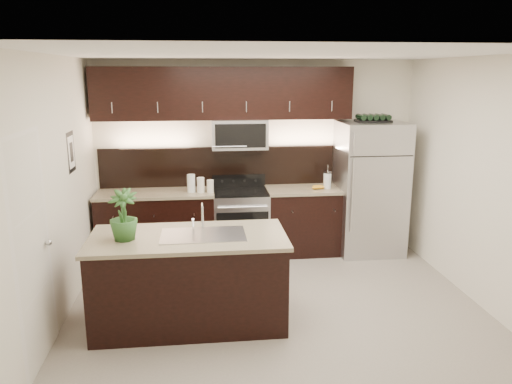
% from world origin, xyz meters
% --- Properties ---
extents(ground, '(4.50, 4.50, 0.00)m').
position_xyz_m(ground, '(0.00, 0.00, 0.00)').
color(ground, gray).
rests_on(ground, ground).
extents(room_walls, '(4.52, 4.02, 2.71)m').
position_xyz_m(room_walls, '(-0.11, -0.04, 1.70)').
color(room_walls, silver).
rests_on(room_walls, ground).
extents(counter_run, '(3.51, 0.65, 0.94)m').
position_xyz_m(counter_run, '(-0.46, 1.69, 0.47)').
color(counter_run, black).
rests_on(counter_run, ground).
extents(upper_fixtures, '(3.49, 0.40, 1.66)m').
position_xyz_m(upper_fixtures, '(-0.43, 1.84, 2.14)').
color(upper_fixtures, black).
rests_on(upper_fixtures, counter_run).
extents(island, '(1.96, 0.96, 0.94)m').
position_xyz_m(island, '(-0.94, -0.24, 0.47)').
color(island, black).
rests_on(island, ground).
extents(sink_faucet, '(0.84, 0.50, 0.28)m').
position_xyz_m(sink_faucet, '(-0.79, -0.23, 0.96)').
color(sink_faucet, silver).
rests_on(sink_faucet, island).
extents(refrigerator, '(0.90, 0.81, 1.86)m').
position_xyz_m(refrigerator, '(1.58, 1.63, 0.93)').
color(refrigerator, '#B2B2B7').
rests_on(refrigerator, ground).
extents(wine_rack, '(0.46, 0.28, 0.11)m').
position_xyz_m(wine_rack, '(1.58, 1.63, 1.91)').
color(wine_rack, black).
rests_on(wine_rack, refrigerator).
extents(plant, '(0.31, 0.31, 0.50)m').
position_xyz_m(plant, '(-1.55, -0.29, 1.19)').
color(plant, '#2A5723').
rests_on(plant, island).
extents(canisters, '(0.36, 0.16, 0.24)m').
position_xyz_m(canisters, '(-0.83, 1.62, 1.05)').
color(canisters, silver).
rests_on(canisters, counter_run).
extents(french_press, '(0.11, 0.11, 0.32)m').
position_xyz_m(french_press, '(0.97, 1.64, 1.06)').
color(french_press, silver).
rests_on(french_press, counter_run).
extents(bananas, '(0.21, 0.18, 0.06)m').
position_xyz_m(bananas, '(0.77, 1.61, 0.97)').
color(bananas, orange).
rests_on(bananas, counter_run).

